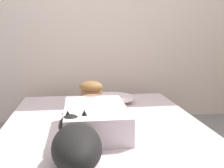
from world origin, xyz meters
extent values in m
cube|color=silver|center=(0.00, 1.42, 1.25)|extent=(4.15, 0.10, 2.50)
cube|color=#726051|center=(-0.25, 0.13, 0.06)|extent=(1.54, 2.09, 0.12)
cube|color=silver|center=(-0.25, 0.13, 0.23)|extent=(1.49, 2.02, 0.23)
ellipsoid|color=silver|center=(-0.15, 0.74, 0.40)|extent=(0.52, 0.32, 0.11)
cube|color=silver|center=(-0.33, -0.01, 0.44)|extent=(0.42, 0.64, 0.18)
ellipsoid|color=#8C664C|center=(-0.33, 0.33, 0.46)|extent=(0.32, 0.20, 0.16)
sphere|color=#8C664C|center=(-0.33, 0.49, 0.50)|extent=(0.19, 0.19, 0.19)
ellipsoid|color=olive|center=(-0.33, 0.49, 0.57)|extent=(0.20, 0.20, 0.10)
cylinder|color=#8C664C|center=(-0.43, 0.47, 0.43)|extent=(0.23, 0.07, 0.14)
cylinder|color=#8C664C|center=(-0.23, 0.47, 0.43)|extent=(0.23, 0.07, 0.14)
ellipsoid|color=black|center=(-0.46, -0.49, 0.45)|extent=(0.26, 0.48, 0.20)
sphere|color=black|center=(-0.49, -0.23, 0.47)|extent=(0.15, 0.15, 0.15)
cone|color=black|center=(-0.51, -0.21, 0.54)|extent=(0.05, 0.05, 0.05)
cone|color=black|center=(-0.41, -0.21, 0.54)|extent=(0.05, 0.05, 0.05)
cylinder|color=#D84C47|center=(-0.10, 0.45, 0.38)|extent=(0.09, 0.09, 0.07)
torus|color=#D84C47|center=(-0.04, 0.45, 0.38)|extent=(0.05, 0.01, 0.05)
cube|color=black|center=(-0.49, 0.08, 0.35)|extent=(0.07, 0.14, 0.01)
camera|label=1|loc=(-0.46, -1.85, 1.02)|focal=44.50mm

